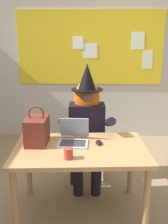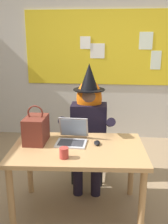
# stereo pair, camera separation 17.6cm
# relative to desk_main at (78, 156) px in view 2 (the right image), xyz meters

# --- Properties ---
(ground_plane) EXTENTS (24.00, 24.00, 0.00)m
(ground_plane) POSITION_rel_desk_main_xyz_m (0.07, 0.05, -0.62)
(ground_plane) COLOR #937A5B
(wall_back_bulletin) EXTENTS (5.73, 2.36, 2.80)m
(wall_back_bulletin) POSITION_rel_desk_main_xyz_m (0.07, 2.17, 0.79)
(wall_back_bulletin) COLOR beige
(wall_back_bulletin) RESTS_ON ground
(desk_main) EXTENTS (1.30, 0.85, 0.71)m
(desk_main) POSITION_rel_desk_main_xyz_m (0.00, 0.00, 0.00)
(desk_main) COLOR tan
(desk_main) RESTS_ON ground
(chair_at_desk) EXTENTS (0.44, 0.44, 0.89)m
(chair_at_desk) POSITION_rel_desk_main_xyz_m (0.05, 0.75, -0.13)
(chair_at_desk) COLOR black
(chair_at_desk) RESTS_ON ground
(person_costumed) EXTENTS (0.60, 0.65, 1.44)m
(person_costumed) POSITION_rel_desk_main_xyz_m (0.05, 0.63, 0.16)
(person_costumed) COLOR black
(person_costumed) RESTS_ON ground
(laptop) EXTENTS (0.30, 0.32, 0.23)m
(laptop) POSITION_rel_desk_main_xyz_m (-0.07, 0.13, 0.14)
(laptop) COLOR #B7B7BC
(laptop) RESTS_ON desk_main
(computer_mouse) EXTENTS (0.07, 0.11, 0.03)m
(computer_mouse) POSITION_rel_desk_main_xyz_m (0.18, 0.09, 0.11)
(computer_mouse) COLOR black
(computer_mouse) RESTS_ON desk_main
(handbag) EXTENTS (0.20, 0.30, 0.38)m
(handbag) POSITION_rel_desk_main_xyz_m (-0.42, 0.09, 0.23)
(handbag) COLOR maroon
(handbag) RESTS_ON desk_main
(coffee_mug) EXTENTS (0.08, 0.08, 0.09)m
(coffee_mug) POSITION_rel_desk_main_xyz_m (-0.09, -0.23, 0.14)
(coffee_mug) COLOR #B23833
(coffee_mug) RESTS_ON desk_main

